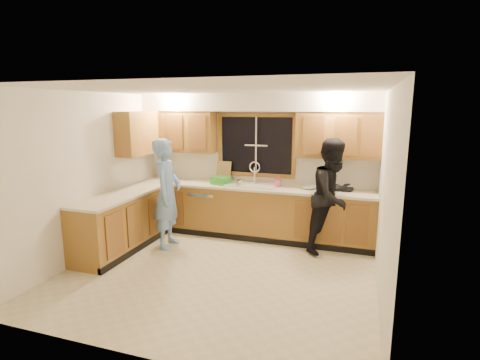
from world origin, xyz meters
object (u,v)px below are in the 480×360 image
Objects in this scene: soap_bottle at (278,181)px; knife_block at (167,173)px; man at (167,194)px; dishwasher at (207,210)px; stove at (99,233)px; sink at (251,189)px; woman at (333,196)px; bowl at (309,187)px; dish_crate at (221,180)px.

knife_block is at bearing 177.38° from soap_bottle.
knife_block is at bearing 19.31° from man.
stove is (-0.95, -1.81, 0.04)m from dishwasher.
sink reaches higher than soap_bottle.
sink is 1.78m from knife_block.
woman is (2.27, -0.28, 0.49)m from dishwasher.
soap_bottle reaches higher than bowl.
sink reaches higher than bowl.
stove is 3.19× the size of dish_crate.
woman reaches higher than dishwasher.
man is 6.34× the size of dish_crate.
dish_crate is 1.56m from bowl.
knife_block is at bearing 116.58° from woman.
dish_crate is at bearing -176.96° from bowl.
knife_block is 1.10× the size of soap_bottle.
sink is 2.60m from stove.
dishwasher is 2.04m from stove.
soap_bottle is (1.61, 0.98, 0.12)m from man.
bowl is at bearing 1.98° from sink.
sink is 0.49m from soap_bottle.
man is at bearing 54.89° from stove.
bowl is at bearing -76.44° from man.
dish_crate is at bearing -6.47° from dishwasher.
dishwasher is (-0.85, -0.01, -0.45)m from sink.
sink is at bearing -61.91° from man.
man is at bearing -141.85° from sink.
woman is (2.58, 0.61, 0.01)m from man.
dishwasher is 3.48× the size of bowl.
dish_crate is 1.02m from soap_bottle.
stove is at bearing 150.33° from woman.
dish_crate is 1.52× the size of soap_bottle.
man reaches higher than soap_bottle.
woman is 1.03m from soap_bottle.
woman is 6.42× the size of dish_crate.
sink is 4.64× the size of soap_bottle.
sink is 1.05× the size of dishwasher.
man reaches higher than bowl.
sink is 3.65× the size of bowl.
bowl reaches higher than dishwasher.
sink is 4.20× the size of knife_block.
sink is 0.57m from dish_crate.
bowl is at bearing -3.86° from soap_bottle.
woman reaches higher than dish_crate.
soap_bottle is at bearing 40.01° from stove.
sink is at bearing -171.19° from soap_bottle.
man reaches higher than stove.
soap_bottle is at bearing -68.83° from man.
dishwasher is 2.91× the size of dish_crate.
man is (0.64, 0.92, 0.44)m from stove.
dish_crate reaches higher than stove.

